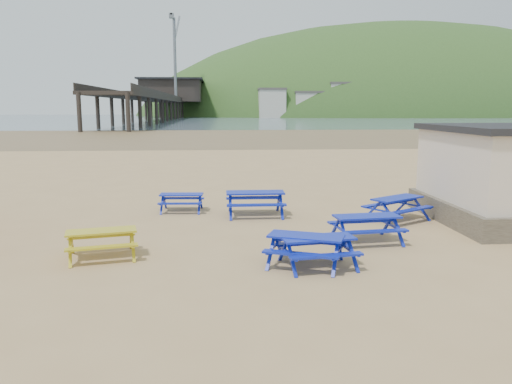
{
  "coord_description": "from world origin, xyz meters",
  "views": [
    {
      "loc": [
        -0.36,
        -14.43,
        3.7
      ],
      "look_at": [
        0.83,
        1.5,
        1.0
      ],
      "focal_mm": 35.0,
      "sensor_mm": 36.0,
      "label": 1
    }
  ],
  "objects": [
    {
      "name": "ground",
      "position": [
        0.0,
        0.0,
        0.0
      ],
      "size": [
        400.0,
        400.0,
        0.0
      ],
      "primitive_type": "plane",
      "color": "tan",
      "rests_on": "ground"
    },
    {
      "name": "picnic_table_blue_a",
      "position": [
        -1.72,
        3.41,
        0.32
      ],
      "size": [
        1.6,
        1.32,
        0.64
      ],
      "rotation": [
        0.0,
        0.0,
        -0.06
      ],
      "color": "#101399",
      "rests_on": "ground"
    },
    {
      "name": "pier",
      "position": [
        -17.99,
        178.23,
        5.46
      ],
      "size": [
        24.0,
        220.0,
        39.29
      ],
      "color": "black",
      "rests_on": "ground"
    },
    {
      "name": "headland_town",
      "position": [
        90.0,
        229.68,
        -9.91
      ],
      "size": [
        264.0,
        144.0,
        108.0
      ],
      "color": "#2D4C1E",
      "rests_on": "ground"
    },
    {
      "name": "sea",
      "position": [
        0.0,
        170.0,
        0.01
      ],
      "size": [
        400.0,
        400.0,
        0.0
      ],
      "primitive_type": "plane",
      "color": "#4B5E6B",
      "rests_on": "ground"
    },
    {
      "name": "picnic_table_yellow",
      "position": [
        -3.29,
        -2.15,
        0.35
      ],
      "size": [
        1.94,
        1.7,
        0.71
      ],
      "rotation": [
        0.0,
        0.0,
        0.23
      ],
      "color": "gold",
      "rests_on": "ground"
    },
    {
      "name": "wet_sand",
      "position": [
        0.0,
        55.0,
        0.0
      ],
      "size": [
        400.0,
        400.0,
        0.0
      ],
      "primitive_type": "plane",
      "color": "brown",
      "rests_on": "ground"
    },
    {
      "name": "picnic_table_blue_b",
      "position": [
        0.88,
        2.51,
        0.42
      ],
      "size": [
        2.0,
        1.62,
        0.84
      ],
      "rotation": [
        0.0,
        0.0,
        -0.0
      ],
      "color": "#101399",
      "rests_on": "ground"
    },
    {
      "name": "picnic_table_blue_d",
      "position": [
        1.93,
        -3.24,
        0.36
      ],
      "size": [
        1.9,
        1.63,
        0.72
      ],
      "rotation": [
        0.0,
        0.0,
        0.16
      ],
      "color": "#101399",
      "rests_on": "ground"
    },
    {
      "name": "picnic_table_blue_f",
      "position": [
        3.72,
        -1.2,
        0.38
      ],
      "size": [
        1.96,
        1.65,
        0.76
      ],
      "rotation": [
        0.0,
        0.0,
        0.12
      ],
      "color": "#101399",
      "rests_on": "ground"
    },
    {
      "name": "picnic_table_blue_c",
      "position": [
        5.52,
        1.39,
        0.39
      ],
      "size": [
        2.37,
        2.26,
        0.78
      ],
      "rotation": [
        0.0,
        0.0,
        0.56
      ],
      "color": "#101399",
      "rests_on": "ground"
    },
    {
      "name": "picnic_table_blue_e",
      "position": [
        1.67,
        -3.13,
        0.37
      ],
      "size": [
        2.15,
        1.96,
        0.74
      ],
      "rotation": [
        0.0,
        0.0,
        -0.38
      ],
      "color": "#101399",
      "rests_on": "ground"
    }
  ]
}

